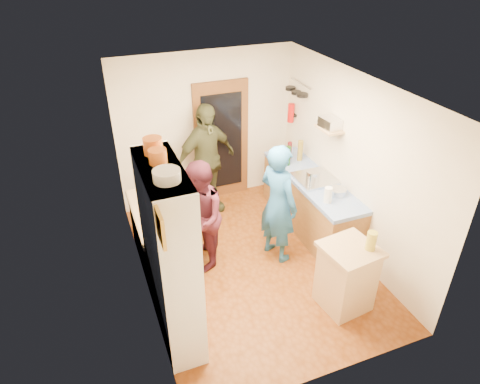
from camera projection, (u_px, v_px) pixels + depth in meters
floor at (252, 263)px, 6.22m from camera, size 3.00×4.00×0.02m
ceiling at (255, 86)px, 4.87m from camera, size 3.00×4.00×0.02m
wall_back at (206, 129)px, 7.15m from camera, size 3.00×0.02×2.60m
wall_front at (338, 287)px, 3.94m from camera, size 3.00×0.02×2.60m
wall_left at (136, 208)px, 5.07m from camera, size 0.02×4.00×2.60m
wall_right at (352, 166)px, 6.01m from camera, size 0.02×4.00×2.60m
door_frame at (222, 141)px, 7.32m from camera, size 0.95×0.06×2.10m
door_glass at (222, 142)px, 7.29m from camera, size 0.70×0.02×1.70m
hutch_body at (170, 258)px, 4.60m from camera, size 0.40×1.20×2.20m
hutch_top_shelf at (161, 169)px, 4.04m from camera, size 0.40×1.14×0.04m
plate_stack at (167, 176)px, 3.79m from camera, size 0.25×0.25×0.11m
orange_pot_a at (158, 156)px, 4.08m from camera, size 0.18×0.18×0.14m
orange_pot_b at (153, 146)px, 4.24m from camera, size 0.19×0.19×0.17m
left_counter_base at (161, 240)px, 5.98m from camera, size 0.60×1.40×0.85m
left_counter_top at (157, 213)px, 5.74m from camera, size 0.64×1.44×0.05m
toaster at (168, 222)px, 5.36m from camera, size 0.28×0.23×0.19m
kettle at (156, 215)px, 5.53m from camera, size 0.17×0.17×0.16m
orange_bowl at (159, 199)px, 5.91m from camera, size 0.22×0.22×0.09m
chopping_board at (151, 191)px, 6.16m from camera, size 0.35×0.29×0.02m
right_counter_base at (310, 205)px, 6.77m from camera, size 0.60×2.20×0.84m
right_counter_top at (312, 180)px, 6.54m from camera, size 0.62×2.22×0.06m
hob at (314, 179)px, 6.46m from camera, size 0.55×0.58×0.04m
pot_on_hob at (313, 175)px, 6.38m from camera, size 0.20×0.20×0.13m
bottle_a at (288, 156)px, 6.82m from camera, size 0.10×0.10×0.32m
bottle_b at (289, 150)px, 7.03m from camera, size 0.08×0.08×0.29m
bottle_c at (300, 151)px, 6.96m from camera, size 0.10×0.10×0.34m
paper_towel at (328, 195)px, 5.88m from camera, size 0.12×0.12×0.23m
mixing_bowl at (338, 192)px, 6.09m from camera, size 0.25×0.25×0.09m
island_base at (346, 278)px, 5.30m from camera, size 0.61×0.61×0.86m
island_top at (351, 250)px, 5.06m from camera, size 0.69×0.69×0.05m
cutting_board at (345, 248)px, 5.08m from camera, size 0.38×0.32×0.02m
oil_jar at (371, 241)px, 4.97m from camera, size 0.13×0.13×0.24m
pan_rail at (301, 83)px, 6.83m from camera, size 0.02×0.65×0.02m
pan_hang_a at (302, 95)px, 6.74m from camera, size 0.18×0.18×0.05m
pan_hang_b at (296, 93)px, 6.91m from camera, size 0.16×0.16×0.05m
pan_hang_c at (291, 88)px, 7.06m from camera, size 0.17×0.17×0.05m
wall_shelf at (329, 129)px, 6.12m from camera, size 0.26×0.42×0.03m
radio at (330, 123)px, 6.08m from camera, size 0.24×0.32×0.15m
ext_bracket at (294, 115)px, 7.28m from camera, size 0.06×0.10×0.04m
fire_extinguisher at (291, 113)px, 7.23m from camera, size 0.11×0.11×0.32m
picture_frame at (160, 228)px, 3.46m from camera, size 0.03×0.25×0.30m
person_hob at (281, 204)px, 5.92m from camera, size 0.62×0.75×1.78m
person_left at (202, 215)px, 5.82m from camera, size 0.76×0.89×1.62m
person_back at (207, 160)px, 6.92m from camera, size 1.20×0.79×1.90m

